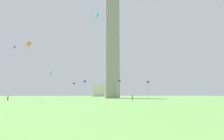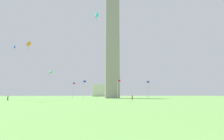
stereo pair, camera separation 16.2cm
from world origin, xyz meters
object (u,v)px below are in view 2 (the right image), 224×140
(flagpole_e, at_px, (108,90))
(person_gray_shirt, at_px, (8,98))
(flagpole_ne, at_px, (133,90))
(person_red_shirt, at_px, (132,97))
(distant_building, at_px, (103,91))
(flagpole_se, at_px, (85,90))
(flagpole_nw, at_px, (147,89))
(flagpole_sw, at_px, (83,89))
(kite_green_delta, at_px, (50,72))
(obelisk_monument, at_px, (112,38))
(flagpole_w, at_px, (118,88))
(kite_blue_box, at_px, (15,47))
(kite_cyan_box, at_px, (96,15))
(kite_orange_box, at_px, (29,44))
(flagpole_n, at_px, (150,90))
(flagpole_s, at_px, (73,89))

(flagpole_e, bearing_deg, person_gray_shirt, -128.22)
(flagpole_ne, relative_size, person_red_shirt, 4.22)
(person_red_shirt, relative_size, distant_building, 0.09)
(flagpole_se, relative_size, flagpole_nw, 1.00)
(flagpole_sw, xyz_separation_m, kite_green_delta, (-12.32, -0.86, 5.98))
(obelisk_monument, relative_size, flagpole_e, 7.98)
(flagpole_w, height_order, kite_blue_box, kite_blue_box)
(person_red_shirt, height_order, kite_cyan_box, kite_cyan_box)
(obelisk_monument, distance_m, person_red_shirt, 36.09)
(flagpole_w, height_order, kite_orange_box, kite_orange_box)
(obelisk_monument, height_order, person_gray_shirt, obelisk_monument)
(flagpole_n, bearing_deg, flagpole_se, 157.50)
(flagpole_ne, distance_m, flagpole_w, 32.66)
(person_gray_shirt, bearing_deg, kite_blue_box, 45.38)
(flagpole_e, height_order, kite_blue_box, kite_blue_box)
(flagpole_ne, height_order, flagpole_w, same)
(flagpole_nw, relative_size, person_gray_shirt, 4.47)
(kite_green_delta, bearing_deg, flagpole_e, 51.36)
(flagpole_sw, height_order, flagpole_w, same)
(flagpole_s, xyz_separation_m, kite_green_delta, (-7.14, -13.36, 5.98))
(flagpole_e, xyz_separation_m, flagpole_se, (-12.50, -5.18, 0.00))
(person_red_shirt, xyz_separation_m, kite_cyan_box, (-12.29, -9.66, 23.42))
(flagpole_se, xyz_separation_m, flagpole_s, (-5.18, -12.50, 0.00))
(kite_blue_box, bearing_deg, kite_orange_box, -60.71)
(flagpole_ne, distance_m, kite_blue_box, 58.75)
(flagpole_n, relative_size, flagpole_sw, 1.00)
(flagpole_sw, bearing_deg, flagpole_w, -22.50)
(flagpole_nw, distance_m, distant_building, 81.70)
(flagpole_w, xyz_separation_m, person_gray_shirt, (-33.76, -7.51, -3.14))
(flagpole_ne, relative_size, flagpole_nw, 1.00)
(kite_blue_box, bearing_deg, flagpole_w, -10.27)
(flagpole_se, xyz_separation_m, person_red_shirt, (16.50, -35.48, -3.09))
(flagpole_se, relative_size, distant_building, 0.38)
(obelisk_monument, relative_size, person_gray_shirt, 35.63)
(flagpole_w, bearing_deg, kite_green_delta, 170.14)
(flagpole_e, bearing_deg, flagpole_nw, -67.50)
(flagpole_s, relative_size, flagpole_nw, 1.00)
(obelisk_monument, relative_size, flagpole_n, 7.98)
(kite_blue_box, bearing_deg, kite_green_delta, -10.96)
(flagpole_n, xyz_separation_m, kite_cyan_box, (-25.97, -32.65, 20.33))
(flagpole_ne, bearing_deg, kite_orange_box, -128.77)
(flagpole_s, relative_size, person_red_shirt, 4.22)
(kite_green_delta, bearing_deg, obelisk_monument, 28.36)
(flagpole_sw, height_order, flagpole_nw, same)
(obelisk_monument, height_order, kite_green_delta, obelisk_monument)
(flagpole_s, bearing_deg, flagpole_sw, -67.50)
(flagpole_n, xyz_separation_m, flagpole_ne, (-5.18, 12.50, 0.00))
(flagpole_e, height_order, person_red_shirt, flagpole_e)
(person_gray_shirt, bearing_deg, flagpole_n, -38.72)
(person_gray_shirt, relative_size, kite_green_delta, 0.85)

